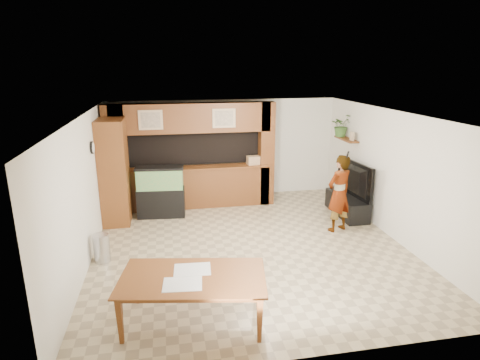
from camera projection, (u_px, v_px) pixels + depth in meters
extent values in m
plane|color=tan|center=(249.00, 245.00, 8.01)|extent=(6.50, 6.50, 0.00)
plane|color=white|center=(250.00, 115.00, 7.28)|extent=(6.50, 6.50, 0.00)
plane|color=silver|center=(224.00, 149.00, 10.71)|extent=(6.00, 0.00, 6.00)
plane|color=silver|center=(84.00, 192.00, 7.11)|extent=(0.00, 6.50, 6.50)
plane|color=silver|center=(393.00, 175.00, 8.17)|extent=(0.00, 6.50, 6.50)
cube|color=brown|center=(194.00, 188.00, 10.02)|extent=(3.80, 0.35, 1.00)
cube|color=brown|center=(193.00, 168.00, 9.87)|extent=(3.80, 0.43, 0.04)
cube|color=brown|center=(192.00, 118.00, 9.53)|extent=(3.80, 0.35, 0.70)
cube|color=brown|center=(117.00, 160.00, 9.48)|extent=(0.50, 0.35, 2.60)
cube|color=brown|center=(266.00, 154.00, 10.12)|extent=(0.35, 0.35, 2.60)
cube|color=black|center=(191.00, 146.00, 10.27)|extent=(4.20, 0.45, 0.85)
cube|color=tan|center=(151.00, 120.00, 9.18)|extent=(0.55, 0.03, 0.45)
cube|color=tan|center=(151.00, 120.00, 9.16)|extent=(0.43, 0.01, 0.35)
cube|color=tan|center=(224.00, 118.00, 9.48)|extent=(0.55, 0.03, 0.45)
cube|color=tan|center=(224.00, 118.00, 9.46)|extent=(0.43, 0.01, 0.35)
cylinder|color=black|center=(92.00, 148.00, 7.89)|extent=(0.04, 0.25, 0.25)
cylinder|color=white|center=(93.00, 148.00, 7.90)|extent=(0.01, 0.21, 0.21)
cube|color=brown|center=(346.00, 139.00, 9.88)|extent=(0.25, 0.90, 0.04)
cube|color=brown|center=(114.00, 172.00, 8.94)|extent=(0.59, 0.96, 2.35)
cylinder|color=#B2B2B7|center=(102.00, 248.00, 7.29)|extent=(0.29, 0.29, 0.53)
cube|color=black|center=(161.00, 202.00, 9.45)|extent=(1.10, 0.41, 0.69)
cube|color=#2E7349|center=(160.00, 179.00, 9.28)|extent=(1.05, 0.38, 0.48)
cube|color=black|center=(159.00, 168.00, 9.21)|extent=(1.10, 0.41, 0.05)
cube|color=black|center=(347.00, 205.00, 9.58)|extent=(0.52, 1.42, 0.47)
imported|color=black|center=(349.00, 179.00, 9.40)|extent=(0.33, 1.44, 0.83)
cube|color=tan|center=(352.00, 136.00, 9.57)|extent=(0.05, 0.16, 0.21)
imported|color=#355D25|center=(341.00, 125.00, 10.05)|extent=(0.64, 0.61, 0.57)
imported|color=#A67B5B|center=(339.00, 194.00, 8.51)|extent=(0.72, 0.60, 1.67)
cylinder|color=black|center=(348.00, 155.00, 8.12)|extent=(0.03, 0.10, 0.15)
imported|color=brown|center=(193.00, 301.00, 5.52)|extent=(2.15, 1.43, 0.70)
cube|color=silver|center=(182.00, 284.00, 5.27)|extent=(0.54, 0.42, 0.01)
cube|color=silver|center=(192.00, 269.00, 5.65)|extent=(0.54, 0.41, 0.01)
cube|color=tan|center=(254.00, 160.00, 10.11)|extent=(0.35, 0.25, 0.22)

